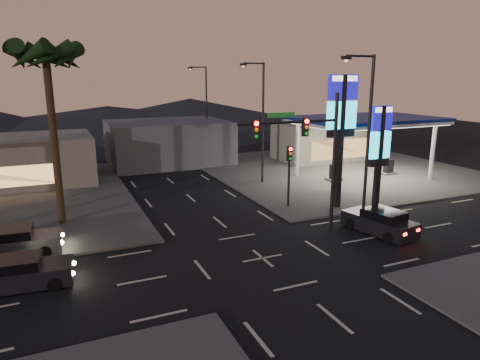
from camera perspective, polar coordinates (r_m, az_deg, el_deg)
name	(u,v)px	position (r m, az deg, el deg)	size (l,w,h in m)	color
ground	(263,258)	(21.77, 3.03, -10.37)	(140.00, 140.00, 0.00)	black
corner_lot_ne	(335,169)	(42.92, 12.56, 1.43)	(24.00, 24.00, 0.12)	#47443F
gas_station	(366,121)	(39.06, 16.42, 7.49)	(12.20, 8.20, 5.47)	silver
convenience_store	(324,141)	(47.73, 11.09, 5.06)	(10.00, 6.00, 4.00)	#726B5B
pylon_sign_tall	(342,115)	(29.22, 13.40, 8.41)	(2.20, 0.35, 9.00)	black
pylon_sign_short	(380,141)	(30.23, 18.17, 4.95)	(1.60, 0.35, 7.00)	black
traffic_signal_mast	(309,145)	(23.79, 9.15, 4.68)	(6.10, 0.39, 8.00)	black
pedestal_signal	(289,166)	(29.28, 6.58, 1.83)	(0.32, 0.39, 4.30)	black
streetlight_near	(366,135)	(24.73, 16.41, 5.78)	(2.14, 0.25, 10.00)	black
streetlight_mid	(261,116)	(35.61, 2.79, 8.52)	(2.14, 0.25, 10.00)	black
streetlight_far	(205,106)	(48.50, -4.71, 9.81)	(2.14, 0.25, 10.00)	black
palm_a	(47,66)	(27.25, -24.38, 13.65)	(4.41, 4.41, 10.86)	black
building_far_mid	(168,142)	(45.59, -9.52, 4.99)	(12.00, 9.00, 4.40)	#4C4C51
hill_right	(190,112)	(81.62, -6.63, 8.99)	(50.00, 50.00, 5.00)	black
hill_center	(108,118)	(78.56, -17.22, 7.95)	(60.00, 60.00, 4.00)	black
car_lane_a_front	(22,273)	(20.99, -27.08, -11.02)	(4.23, 2.05, 1.34)	black
car_lane_b_front	(15,243)	(24.65, -27.78, -7.41)	(4.47, 2.10, 1.43)	slate
suv_station	(380,222)	(26.14, 18.17, -5.34)	(2.53, 4.53, 1.43)	black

